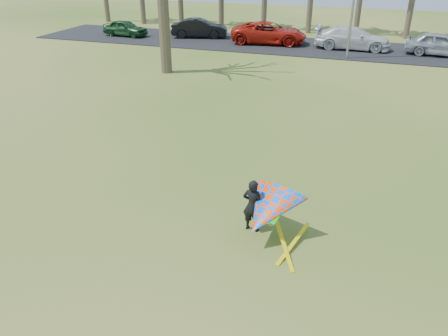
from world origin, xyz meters
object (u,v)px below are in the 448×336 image
(car_0, at_px, (125,28))
(car_1, at_px, (200,28))
(car_4, at_px, (440,44))
(car_3, at_px, (353,38))
(kite_flyer, at_px, (266,210))
(car_2, at_px, (269,33))

(car_0, bearing_deg, car_1, -73.32)
(car_1, distance_m, car_4, 18.03)
(car_1, height_order, car_4, car_4)
(car_3, bearing_deg, kite_flyer, 178.51)
(car_2, distance_m, car_4, 12.06)
(car_0, height_order, car_4, car_4)
(car_3, relative_size, kite_flyer, 2.25)
(car_1, relative_size, car_4, 1.01)
(car_0, distance_m, car_3, 18.29)
(car_2, relative_size, car_3, 1.06)
(car_1, distance_m, kite_flyer, 27.73)
(kite_flyer, bearing_deg, car_4, 75.38)
(car_1, bearing_deg, car_2, -109.89)
(car_3, height_order, kite_flyer, kite_flyer)
(car_2, height_order, car_4, car_2)
(kite_flyer, bearing_deg, car_3, 88.86)
(car_3, xyz_separation_m, kite_flyer, (-0.49, -24.50, -0.00))
(car_0, height_order, car_1, car_1)
(car_2, distance_m, kite_flyer, 25.21)
(kite_flyer, bearing_deg, car_1, 114.92)
(car_0, distance_m, car_4, 24.12)
(car_1, distance_m, car_3, 12.19)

